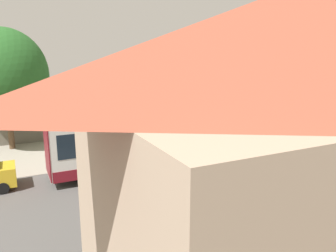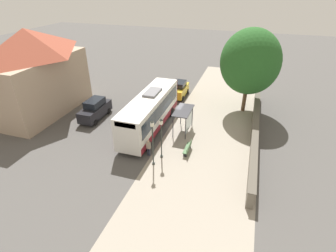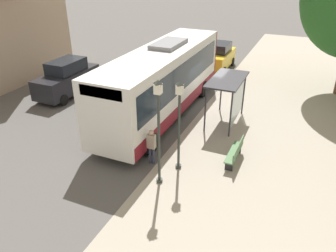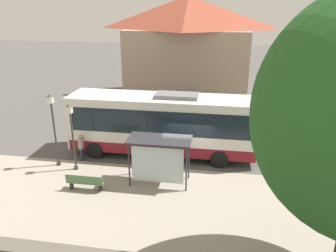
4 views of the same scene
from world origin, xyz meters
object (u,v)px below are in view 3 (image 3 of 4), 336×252
(street_lamp_near, at_px, (179,119))
(parked_car_far_lane, at_px, (67,78))
(street_lamp_far, at_px, (159,125))
(parked_car_behind_bus, at_px, (218,57))
(bus, at_px, (162,81))
(bench, at_px, (235,152))
(bus_shelter, at_px, (230,87))
(pedestrian, at_px, (152,144))

(street_lamp_near, xyz_separation_m, parked_car_far_lane, (9.42, -4.76, -1.22))
(street_lamp_far, relative_size, parked_car_behind_bus, 1.04)
(bus, distance_m, bench, 5.83)
(parked_car_behind_bus, relative_size, parked_car_far_lane, 0.89)
(bench, xyz_separation_m, parked_car_far_lane, (11.44, -3.36, 0.56))
(street_lamp_near, xyz_separation_m, parked_car_behind_bus, (2.28, -13.65, -1.30))
(bench, distance_m, street_lamp_near, 3.03)
(street_lamp_near, xyz_separation_m, street_lamp_far, (0.31, 1.18, 0.22))
(bus, relative_size, parked_car_far_lane, 2.44)
(bus_shelter, relative_size, parked_car_behind_bus, 0.78)
(pedestrian, bearing_deg, bus_shelter, -111.05)
(bus, distance_m, pedestrian, 4.93)
(bus, bearing_deg, bench, 147.47)
(bus, height_order, street_lamp_near, bus)
(pedestrian, xyz_separation_m, bench, (-3.17, -1.52, -0.45))
(bus, relative_size, bus_shelter, 3.51)
(pedestrian, height_order, parked_car_behind_bus, parked_car_behind_bus)
(street_lamp_far, height_order, parked_car_far_lane, street_lamp_far)
(bus, xyz_separation_m, bus_shelter, (-3.50, -0.43, 0.02))
(street_lamp_near, distance_m, street_lamp_far, 1.24)
(bus, relative_size, bench, 5.88)
(bus_shelter, distance_m, bench, 3.98)
(pedestrian, xyz_separation_m, street_lamp_far, (-0.85, 1.06, 1.56))
(bus_shelter, relative_size, pedestrian, 1.97)
(street_lamp_far, relative_size, parked_car_far_lane, 0.92)
(parked_car_behind_bus, bearing_deg, bus_shelter, 109.11)
(bus_shelter, height_order, parked_car_behind_bus, bus_shelter)
(street_lamp_far, distance_m, parked_car_behind_bus, 15.04)
(street_lamp_far, bearing_deg, parked_car_far_lane, -33.10)
(street_lamp_far, bearing_deg, pedestrian, -51.31)
(parked_car_far_lane, bearing_deg, street_lamp_far, 146.90)
(street_lamp_far, bearing_deg, bus_shelter, -100.06)
(pedestrian, distance_m, parked_car_behind_bus, 13.82)
(bus_shelter, height_order, street_lamp_far, street_lamp_far)
(street_lamp_far, height_order, parked_car_behind_bus, street_lamp_far)
(bus, distance_m, bus_shelter, 3.53)
(bench, xyz_separation_m, street_lamp_far, (2.32, 2.58, 2.00))
(street_lamp_near, relative_size, parked_car_behind_bus, 0.94)
(bus_shelter, xyz_separation_m, parked_car_far_lane, (10.19, 0.10, -0.95))
(bus_shelter, relative_size, bench, 1.68)
(bench, height_order, parked_car_behind_bus, parked_car_behind_bus)
(parked_car_far_lane, bearing_deg, pedestrian, 149.42)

